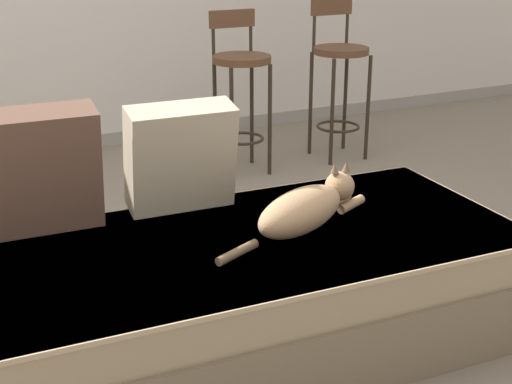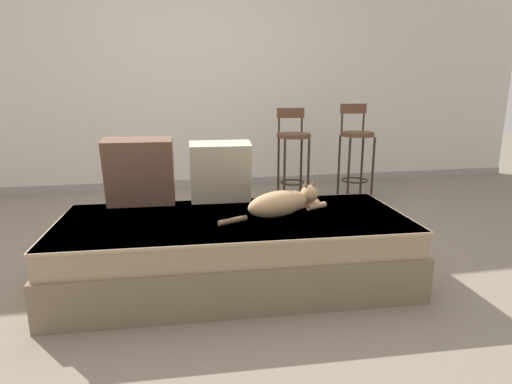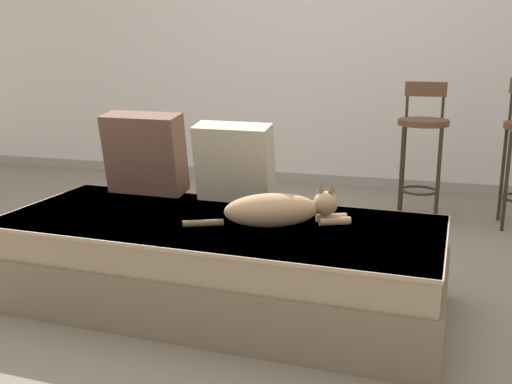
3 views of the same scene
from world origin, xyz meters
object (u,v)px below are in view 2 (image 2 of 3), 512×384
cat (282,203)px  bar_stool_by_doorway (356,145)px  throw_pillow_middle (220,172)px  couch (235,249)px  bar_stool_near_window (293,146)px  throw_pillow_corner (140,172)px

cat → bar_stool_by_doorway: 2.15m
throw_pillow_middle → couch: bearing=-83.9°
cat → bar_stool_by_doorway: (1.24, 1.75, 0.08)m
cat → bar_stool_near_window: bearing=72.2°
throw_pillow_middle → bar_stool_by_doorway: bar_stool_by_doorway is taller
couch → throw_pillow_corner: bearing=146.2°
throw_pillow_corner → bar_stool_near_window: 1.96m
throw_pillow_middle → bar_stool_by_doorway: 2.10m
cat → bar_stool_near_window: size_ratio=0.75×
throw_pillow_corner → cat: (0.83, -0.38, -0.15)m
couch → throw_pillow_corner: throw_pillow_corner is taller
bar_stool_by_doorway → couch: bearing=-131.2°
bar_stool_near_window → couch: bearing=-116.1°
couch → cat: 0.40m
couch → throw_pillow_corner: (-0.55, 0.37, 0.42)m
bar_stool_near_window → bar_stool_by_doorway: bearing=0.0°
throw_pillow_corner → cat: size_ratio=0.62×
couch → bar_stool_near_window: bar_stool_near_window is taller
bar_stool_near_window → bar_stool_by_doorway: bar_stool_by_doorway is taller
throw_pillow_corner → bar_stool_by_doorway: bearing=33.6°
bar_stool_near_window → throw_pillow_corner: bearing=-135.5°
throw_pillow_corner → couch: bearing=-33.8°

